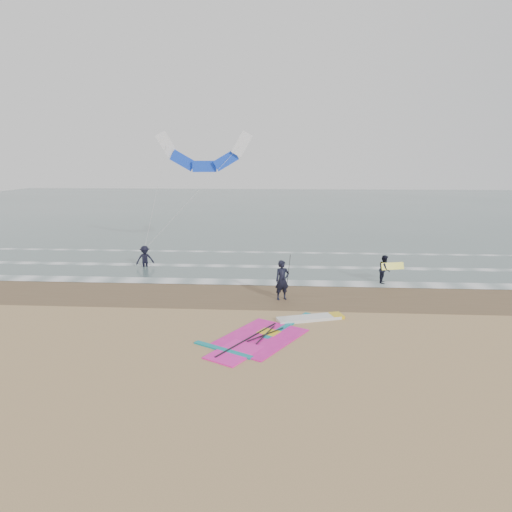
# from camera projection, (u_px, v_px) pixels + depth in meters

# --- Properties ---
(ground) EXTENTS (120.00, 120.00, 0.00)m
(ground) POSITION_uv_depth(u_px,v_px,m) (279.00, 341.00, 17.16)
(ground) COLOR tan
(ground) RESTS_ON ground
(sea_water) EXTENTS (120.00, 80.00, 0.02)m
(sea_water) POSITION_uv_depth(u_px,v_px,m) (285.00, 208.00, 64.00)
(sea_water) COLOR #47605E
(sea_water) RESTS_ON ground
(wet_sand_band) EXTENTS (120.00, 5.00, 0.01)m
(wet_sand_band) POSITION_uv_depth(u_px,v_px,m) (281.00, 295.00, 23.01)
(wet_sand_band) COLOR brown
(wet_sand_band) RESTS_ON ground
(foam_waterline) EXTENTS (120.00, 9.15, 0.02)m
(foam_waterline) POSITION_uv_depth(u_px,v_px,m) (282.00, 273.00, 27.34)
(foam_waterline) COLOR white
(foam_waterline) RESTS_ON ground
(windsurf_rig) EXTENTS (5.93, 5.61, 0.14)m
(windsurf_rig) POSITION_uv_depth(u_px,v_px,m) (275.00, 332.00, 17.92)
(windsurf_rig) COLOR white
(windsurf_rig) RESTS_ON ground
(person_standing) EXTENTS (0.84, 0.71, 1.95)m
(person_standing) POSITION_uv_depth(u_px,v_px,m) (282.00, 280.00, 22.04)
(person_standing) COLOR black
(person_standing) RESTS_ON ground
(person_walking) EXTENTS (0.80, 0.91, 1.57)m
(person_walking) POSITION_uv_depth(u_px,v_px,m) (385.00, 269.00, 25.03)
(person_walking) COLOR black
(person_walking) RESTS_ON ground
(person_wading) EXTENTS (1.28, 1.02, 1.73)m
(person_wading) POSITION_uv_depth(u_px,v_px,m) (145.00, 254.00, 28.68)
(person_wading) COLOR black
(person_wading) RESTS_ON ground
(held_pole) EXTENTS (0.17, 0.86, 1.82)m
(held_pole) POSITION_uv_depth(u_px,v_px,m) (289.00, 271.00, 21.93)
(held_pole) COLOR black
(held_pole) RESTS_ON ground
(carried_kiteboard) EXTENTS (1.30, 0.51, 0.39)m
(carried_kiteboard) POSITION_uv_depth(u_px,v_px,m) (393.00, 266.00, 24.86)
(carried_kiteboard) COLOR yellow
(carried_kiteboard) RESTS_ON ground
(surf_kite) EXTENTS (6.61, 4.08, 7.46)m
(surf_kite) POSITION_uv_depth(u_px,v_px,m) (204.00, 155.00, 30.94)
(surf_kite) COLOR white
(surf_kite) RESTS_ON ground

